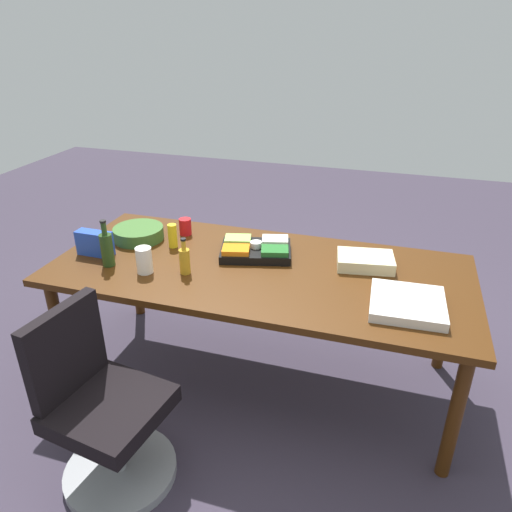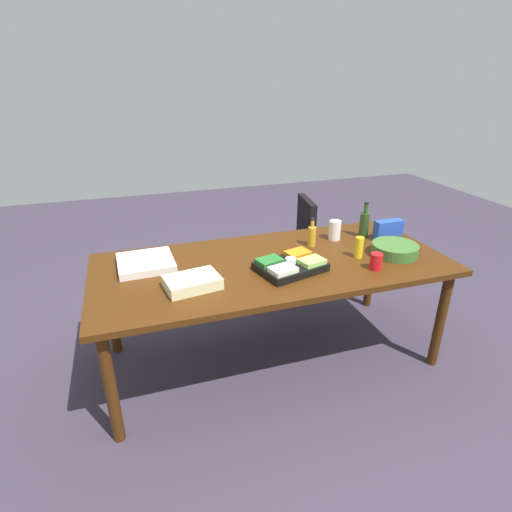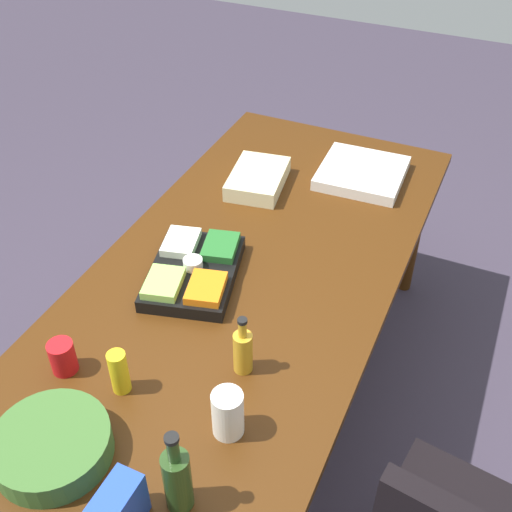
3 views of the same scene
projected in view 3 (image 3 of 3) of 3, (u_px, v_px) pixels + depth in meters
The scene contains 11 objects.
ground_plane at pixel (243, 413), 2.80m from camera, with size 10.00×10.00×0.00m, color #393141.
conference_table at pixel (240, 292), 2.34m from camera, with size 2.41×1.07×0.79m.
sheet_cake at pixel (258, 179), 2.74m from camera, with size 0.32×0.22×0.07m, color beige.
mustard_bottle at pixel (119, 372), 1.86m from camera, with size 0.06×0.06×0.15m, color yellow.
veggie_tray at pixel (193, 270), 2.27m from camera, with size 0.48×0.39×0.09m.
salad_bowl at pixel (52, 446), 1.70m from camera, with size 0.32×0.32×0.08m, color #3A652A.
wine_bottle at pixel (177, 479), 1.55m from camera, with size 0.09×0.09×0.28m.
pizza_box at pixel (362, 173), 2.80m from camera, with size 0.36×0.36×0.05m, color silver.
red_solo_cup at pixel (63, 357), 1.93m from camera, with size 0.08×0.08×0.11m, color red.
dressing_bottle at pixel (243, 350), 1.91m from camera, with size 0.07×0.07×0.21m.
mayo_jar at pixel (228, 413), 1.74m from camera, with size 0.09×0.09×0.15m, color white.
Camera 3 is at (-1.54, -0.76, 2.31)m, focal length 44.44 mm.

